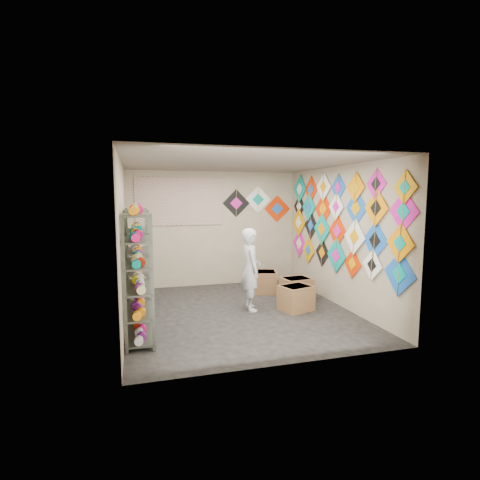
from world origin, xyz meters
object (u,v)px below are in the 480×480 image
object	(u,v)px
shelf_rack_front	(138,277)
carton_b	(296,289)
shopkeeper	(251,269)
carton_c	(265,282)
carton_a	(296,298)
shelf_rack_back	(138,262)

from	to	relation	value
shelf_rack_front	carton_b	size ratio (longest dim) A/B	3.35
shopkeeper	carton_b	distance (m)	1.26
carton_c	shelf_rack_front	bearing A→B (deg)	-127.01
carton_a	carton_b	world-z (taller)	same
carton_c	carton_a	bearing A→B (deg)	-69.46
shopkeeper	carton_b	bearing A→B (deg)	-69.66
shelf_rack_front	carton_a	world-z (taller)	shelf_rack_front
shelf_rack_back	shopkeeper	xyz separation A→B (m)	(2.03, -0.36, -0.18)
shelf_rack_front	carton_a	distance (m)	2.99
carton_c	shopkeeper	bearing A→B (deg)	-105.68
shelf_rack_back	carton_a	distance (m)	2.99
shelf_rack_front	carton_c	distance (m)	3.48
shopkeeper	carton_c	bearing A→B (deg)	-28.60
shelf_rack_front	carton_a	size ratio (longest dim) A/B	3.41
shelf_rack_back	carton_c	size ratio (longest dim) A/B	3.52
shelf_rack_front	shelf_rack_back	bearing A→B (deg)	90.00
shelf_rack_front	shopkeeper	size ratio (longest dim) A/B	1.24
shopkeeper	carton_a	distance (m)	1.00
carton_a	carton_c	size ratio (longest dim) A/B	1.03
shelf_rack_back	carton_a	xyz separation A→B (m)	(2.83, -0.63, -0.72)
shelf_rack_front	carton_a	xyz separation A→B (m)	(2.83, 0.67, -0.72)
carton_b	carton_c	bearing A→B (deg)	110.53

